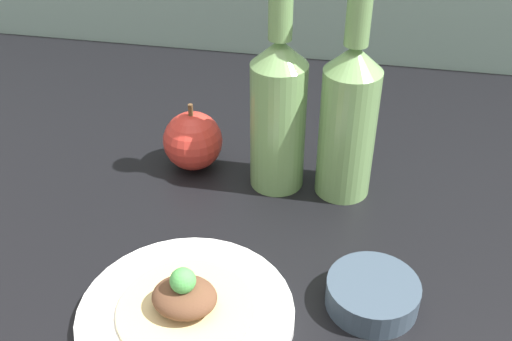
{
  "coord_description": "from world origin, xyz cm",
  "views": [
    {
      "loc": [
        10.49,
        -58.29,
        50.13
      ],
      "look_at": [
        -0.33,
        -3.62,
        11.04
      ],
      "focal_mm": 42.0,
      "sensor_mm": 36.0,
      "label": 1
    }
  ],
  "objects_px": {
    "cider_bottle_right": "(349,115)",
    "dipping_bowl": "(372,294)",
    "cider_bottle_left": "(279,108)",
    "plated_food": "(185,300)",
    "plate": "(186,313)",
    "apple": "(193,141)"
  },
  "relations": [
    {
      "from": "cider_bottle_left",
      "to": "dipping_bowl",
      "type": "distance_m",
      "value": 0.27
    },
    {
      "from": "dipping_bowl",
      "to": "cider_bottle_right",
      "type": "bearing_deg",
      "value": 103.36
    },
    {
      "from": "cider_bottle_left",
      "to": "plate",
      "type": "bearing_deg",
      "value": -101.51
    },
    {
      "from": "plated_food",
      "to": "cider_bottle_left",
      "type": "bearing_deg",
      "value": 78.49
    },
    {
      "from": "dipping_bowl",
      "to": "apple",
      "type": "bearing_deg",
      "value": 140.06
    },
    {
      "from": "plate",
      "to": "cider_bottle_right",
      "type": "height_order",
      "value": "cider_bottle_right"
    },
    {
      "from": "plated_food",
      "to": "apple",
      "type": "bearing_deg",
      "value": 104.34
    },
    {
      "from": "dipping_bowl",
      "to": "plate",
      "type": "bearing_deg",
      "value": -162.78
    },
    {
      "from": "cider_bottle_left",
      "to": "apple",
      "type": "height_order",
      "value": "cider_bottle_left"
    },
    {
      "from": "apple",
      "to": "dipping_bowl",
      "type": "height_order",
      "value": "apple"
    },
    {
      "from": "cider_bottle_right",
      "to": "dipping_bowl",
      "type": "bearing_deg",
      "value": -76.64
    },
    {
      "from": "plated_food",
      "to": "apple",
      "type": "height_order",
      "value": "apple"
    },
    {
      "from": "cider_bottle_left",
      "to": "dipping_bowl",
      "type": "relative_size",
      "value": 3.1
    },
    {
      "from": "cider_bottle_left",
      "to": "plated_food",
      "type": "bearing_deg",
      "value": -101.51
    },
    {
      "from": "apple",
      "to": "dipping_bowl",
      "type": "relative_size",
      "value": 1.0
    },
    {
      "from": "dipping_bowl",
      "to": "plated_food",
      "type": "bearing_deg",
      "value": -162.78
    },
    {
      "from": "cider_bottle_right",
      "to": "dipping_bowl",
      "type": "relative_size",
      "value": 3.1
    },
    {
      "from": "plate",
      "to": "dipping_bowl",
      "type": "xyz_separation_m",
      "value": [
        0.19,
        0.06,
        0.01
      ]
    },
    {
      "from": "cider_bottle_right",
      "to": "dipping_bowl",
      "type": "height_order",
      "value": "cider_bottle_right"
    },
    {
      "from": "apple",
      "to": "cider_bottle_left",
      "type": "bearing_deg",
      "value": -7.24
    },
    {
      "from": "plated_food",
      "to": "cider_bottle_left",
      "type": "distance_m",
      "value": 0.29
    },
    {
      "from": "cider_bottle_right",
      "to": "plated_food",
      "type": "bearing_deg",
      "value": -118.47
    }
  ]
}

